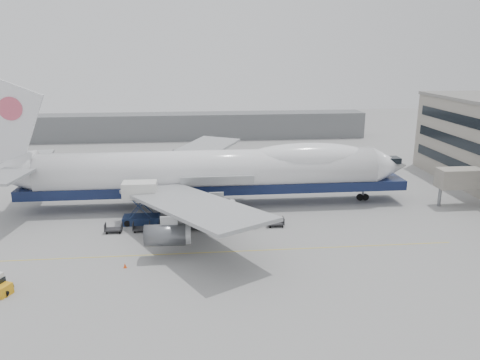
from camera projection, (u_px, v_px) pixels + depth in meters
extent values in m
plane|color=gray|center=(214.00, 234.00, 62.88)|extent=(260.00, 260.00, 0.00)
cube|color=gold|center=(216.00, 252.00, 57.13)|extent=(60.00, 0.15, 0.01)
cube|color=gray|center=(466.00, 178.00, 73.20)|extent=(9.00, 3.00, 3.00)
cylinder|color=slate|center=(440.00, 197.00, 73.62)|extent=(0.50, 0.50, 3.00)
cube|color=slate|center=(165.00, 127.00, 128.04)|extent=(110.00, 8.00, 7.00)
cylinder|color=white|center=(210.00, 171.00, 72.84)|extent=(52.00, 6.40, 6.40)
cube|color=#101A3C|center=(216.00, 186.00, 73.63)|extent=(60.00, 5.76, 1.50)
cone|color=white|center=(389.00, 166.00, 75.65)|extent=(6.00, 6.40, 6.40)
cone|color=white|center=(5.00, 172.00, 69.73)|extent=(9.00, 6.40, 6.40)
ellipsoid|color=white|center=(308.00, 157.00, 73.88)|extent=(20.67, 5.78, 4.56)
cube|color=white|center=(10.00, 126.00, 68.02)|extent=(10.52, 0.50, 13.56)
cylinder|color=#D5536A|center=(11.00, 108.00, 67.39)|extent=(3.40, 0.30, 3.40)
cube|color=#9EA0A3|center=(190.00, 204.00, 59.03)|extent=(20.35, 26.74, 2.26)
cube|color=#9EA0A3|center=(191.00, 155.00, 86.40)|extent=(20.35, 26.74, 2.26)
cylinder|color=#595B60|center=(175.00, 161.00, 91.22)|extent=(4.80, 2.60, 2.60)
cylinder|color=#595B60|center=(208.00, 172.00, 83.18)|extent=(4.80, 2.60, 2.60)
cylinder|color=#595B60|center=(213.00, 208.00, 64.02)|extent=(4.80, 2.60, 2.60)
cylinder|color=#595B60|center=(165.00, 235.00, 54.81)|extent=(4.80, 2.60, 2.60)
cylinder|color=slate|center=(363.00, 193.00, 76.46)|extent=(0.36, 0.36, 2.50)
cylinder|color=black|center=(363.00, 197.00, 76.65)|extent=(1.10, 0.45, 1.10)
cylinder|color=slate|center=(191.00, 204.00, 70.88)|extent=(0.36, 0.36, 2.50)
cylinder|color=black|center=(191.00, 209.00, 71.07)|extent=(1.10, 0.45, 1.10)
cylinder|color=slate|center=(191.00, 193.00, 76.63)|extent=(0.36, 0.36, 2.50)
cylinder|color=black|center=(191.00, 197.00, 76.82)|extent=(1.10, 0.45, 1.10)
cube|color=#19274B|center=(141.00, 220.00, 66.48)|extent=(5.14, 2.54, 1.12)
cube|color=silver|center=(140.00, 190.00, 65.28)|extent=(4.74, 2.73, 2.25)
cube|color=#19274B|center=(140.00, 207.00, 64.80)|extent=(3.64, 0.18, 4.02)
cube|color=#19274B|center=(141.00, 202.00, 66.95)|extent=(3.64, 0.18, 4.02)
cube|color=slate|center=(141.00, 186.00, 66.85)|extent=(2.47, 1.27, 0.15)
cylinder|color=black|center=(127.00, 223.00, 65.35)|extent=(0.92, 0.36, 0.92)
cylinder|color=black|center=(129.00, 218.00, 67.31)|extent=(0.92, 0.36, 0.92)
cylinder|color=black|center=(154.00, 222.00, 65.71)|extent=(0.92, 0.36, 0.92)
cylinder|color=black|center=(155.00, 217.00, 67.66)|extent=(0.92, 0.36, 0.92)
cylinder|color=black|center=(5.00, 293.00, 46.74)|extent=(0.74, 0.32, 0.74)
cylinder|color=black|center=(10.00, 287.00, 48.06)|extent=(0.74, 0.32, 0.74)
cone|color=#EB450C|center=(125.00, 265.00, 53.02)|extent=(0.35, 0.35, 0.55)
cube|color=#EB450C|center=(125.00, 268.00, 53.09)|extent=(0.37, 0.37, 0.03)
cube|color=#2D2D30|center=(114.00, 229.00, 63.18)|extent=(2.30, 1.35, 0.18)
cube|color=#2D2D30|center=(105.00, 227.00, 62.97)|extent=(0.08, 1.35, 0.90)
cube|color=#2D2D30|center=(122.00, 226.00, 63.18)|extent=(0.08, 1.35, 0.90)
cylinder|color=black|center=(107.00, 233.00, 62.66)|extent=(0.30, 0.12, 0.30)
cylinder|color=black|center=(108.00, 230.00, 63.71)|extent=(0.30, 0.12, 0.30)
cylinder|color=black|center=(120.00, 233.00, 62.82)|extent=(0.30, 0.12, 0.30)
cylinder|color=black|center=(121.00, 230.00, 63.87)|extent=(0.30, 0.12, 0.30)
cube|color=#2D2D30|center=(141.00, 228.00, 63.54)|extent=(2.30, 1.35, 0.18)
cube|color=#2D2D30|center=(133.00, 226.00, 63.33)|extent=(0.08, 1.35, 0.90)
cube|color=#2D2D30|center=(149.00, 225.00, 63.54)|extent=(0.08, 1.35, 0.90)
cylinder|color=black|center=(135.00, 232.00, 63.01)|extent=(0.30, 0.12, 0.30)
cylinder|color=black|center=(136.00, 229.00, 64.07)|extent=(0.30, 0.12, 0.30)
cylinder|color=black|center=(148.00, 232.00, 63.18)|extent=(0.30, 0.12, 0.30)
cylinder|color=black|center=(148.00, 229.00, 64.23)|extent=(0.30, 0.12, 0.30)
cube|color=#2D2D30|center=(169.00, 227.00, 63.90)|extent=(2.30, 1.35, 0.18)
cube|color=#2D2D30|center=(161.00, 225.00, 63.69)|extent=(0.08, 1.35, 0.90)
cube|color=#2D2D30|center=(177.00, 224.00, 63.90)|extent=(0.08, 1.35, 0.90)
cylinder|color=black|center=(162.00, 231.00, 63.37)|extent=(0.30, 0.12, 0.30)
cylinder|color=black|center=(163.00, 228.00, 64.43)|extent=(0.30, 0.12, 0.30)
cylinder|color=black|center=(175.00, 231.00, 63.54)|extent=(0.30, 0.12, 0.30)
cylinder|color=black|center=(175.00, 228.00, 64.59)|extent=(0.30, 0.12, 0.30)
cube|color=#2D2D30|center=(196.00, 226.00, 64.26)|extent=(2.30, 1.35, 0.18)
cube|color=#2D2D30|center=(188.00, 224.00, 64.04)|extent=(0.08, 1.35, 0.90)
cube|color=#2D2D30|center=(204.00, 223.00, 64.26)|extent=(0.08, 1.35, 0.90)
cylinder|color=black|center=(190.00, 230.00, 63.73)|extent=(0.30, 0.12, 0.30)
cylinder|color=black|center=(190.00, 227.00, 64.78)|extent=(0.30, 0.12, 0.30)
cylinder|color=black|center=(202.00, 230.00, 63.89)|extent=(0.30, 0.12, 0.30)
cylinder|color=black|center=(202.00, 227.00, 64.95)|extent=(0.30, 0.12, 0.30)
cube|color=#2D2D30|center=(223.00, 225.00, 64.61)|extent=(2.30, 1.35, 0.18)
cube|color=#2D2D30|center=(215.00, 223.00, 64.40)|extent=(0.08, 1.35, 0.90)
cube|color=#2D2D30|center=(231.00, 222.00, 64.61)|extent=(0.08, 1.35, 0.90)
cylinder|color=black|center=(217.00, 229.00, 64.09)|extent=(0.30, 0.12, 0.30)
cylinder|color=black|center=(217.00, 226.00, 65.14)|extent=(0.30, 0.12, 0.30)
cylinder|color=black|center=(229.00, 229.00, 64.25)|extent=(0.30, 0.12, 0.30)
cylinder|color=black|center=(229.00, 226.00, 65.30)|extent=(0.30, 0.12, 0.30)
cube|color=#2D2D30|center=(249.00, 224.00, 64.97)|extent=(2.30, 1.35, 0.18)
cube|color=#2D2D30|center=(242.00, 222.00, 64.76)|extent=(0.08, 1.35, 0.90)
cube|color=#2D2D30|center=(257.00, 221.00, 64.97)|extent=(0.08, 1.35, 0.90)
cylinder|color=black|center=(244.00, 228.00, 64.44)|extent=(0.30, 0.12, 0.30)
cylinder|color=black|center=(243.00, 225.00, 65.50)|extent=(0.30, 0.12, 0.30)
cylinder|color=black|center=(256.00, 228.00, 64.61)|extent=(0.30, 0.12, 0.30)
cylinder|color=black|center=(255.00, 225.00, 65.66)|extent=(0.30, 0.12, 0.30)
cube|color=#2D2D30|center=(276.00, 223.00, 65.33)|extent=(2.30, 1.35, 0.18)
cube|color=#2D2D30|center=(268.00, 221.00, 65.12)|extent=(0.08, 1.35, 0.90)
cube|color=#2D2D30|center=(284.00, 220.00, 65.33)|extent=(0.08, 1.35, 0.90)
cylinder|color=black|center=(270.00, 227.00, 64.80)|extent=(0.30, 0.12, 0.30)
cylinder|color=black|center=(269.00, 224.00, 65.86)|extent=(0.30, 0.12, 0.30)
cylinder|color=black|center=(282.00, 227.00, 64.97)|extent=(0.30, 0.12, 0.30)
cylinder|color=black|center=(281.00, 224.00, 66.02)|extent=(0.30, 0.12, 0.30)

